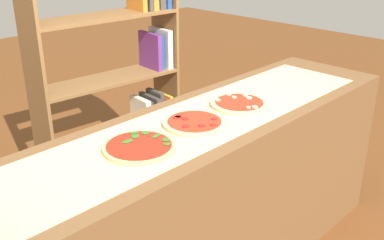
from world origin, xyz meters
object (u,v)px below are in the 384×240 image
object	(u,v)px
pizza_spinach_0	(139,147)
pizza_pepperoni_1	(194,123)
bookshelf	(127,81)
pizza_mushroom_2	(239,103)

from	to	relation	value
pizza_spinach_0	pizza_pepperoni_1	distance (m)	0.32
pizza_pepperoni_1	bookshelf	xyz separation A→B (m)	(0.41, 1.01, -0.14)
bookshelf	pizza_mushroom_2	bearing A→B (deg)	-95.32
bookshelf	pizza_spinach_0	bearing A→B (deg)	-125.80
pizza_pepperoni_1	pizza_mushroom_2	xyz separation A→B (m)	(0.32, 0.01, -0.00)
pizza_mushroom_2	bookshelf	size ratio (longest dim) A/B	0.18
pizza_pepperoni_1	pizza_mushroom_2	bearing A→B (deg)	1.16
pizza_pepperoni_1	pizza_mushroom_2	world-z (taller)	pizza_mushroom_2
pizza_pepperoni_1	pizza_spinach_0	bearing A→B (deg)	-178.91
pizza_spinach_0	pizza_pepperoni_1	xyz separation A→B (m)	(0.32, 0.01, 0.00)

